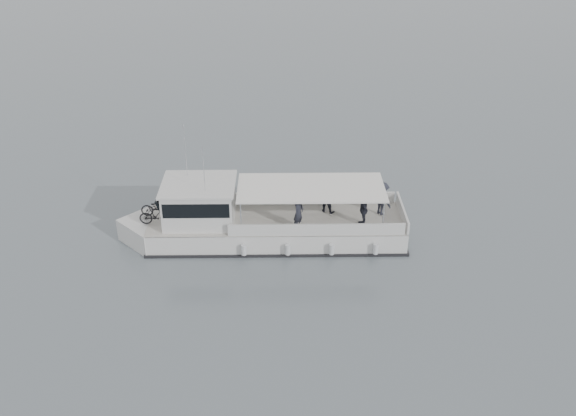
{
  "coord_description": "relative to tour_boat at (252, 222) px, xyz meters",
  "views": [
    {
      "loc": [
        -2.82,
        -21.89,
        15.22
      ],
      "look_at": [
        -3.71,
        2.83,
        1.6
      ],
      "focal_mm": 40.0,
      "sensor_mm": 36.0,
      "label": 1
    }
  ],
  "objects": [
    {
      "name": "tour_boat",
      "position": [
        0.0,
        0.0,
        0.0
      ],
      "size": [
        12.96,
        3.68,
        5.4
      ],
      "rotation": [
        0.0,
        0.0,
        0.05
      ],
      "color": "silver",
      "rests_on": "ground"
    },
    {
      "name": "ground",
      "position": [
        5.34,
        -2.78,
        -0.89
      ],
      "size": [
        1400.0,
        1400.0,
        0.0
      ],
      "primitive_type": "plane",
      "color": "#566065",
      "rests_on": "ground"
    }
  ]
}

